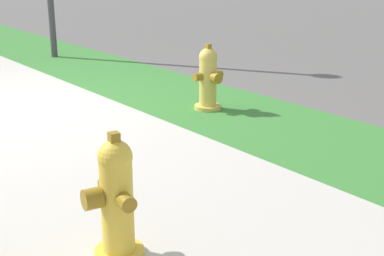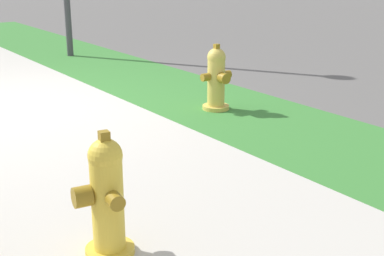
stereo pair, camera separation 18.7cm
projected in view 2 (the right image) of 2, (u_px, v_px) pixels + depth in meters
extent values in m
plane|color=#5B5956|center=(18.00, 110.00, 6.15)|extent=(120.00, 120.00, 0.00)
cube|color=#BCB7AD|center=(18.00, 110.00, 6.14)|extent=(18.00, 2.40, 0.01)
cube|color=#387A33|center=(166.00, 87.00, 7.26)|extent=(18.00, 1.64, 0.01)
cylinder|color=gold|center=(110.00, 251.00, 3.15)|extent=(0.29, 0.29, 0.05)
cylinder|color=gold|center=(108.00, 203.00, 3.05)|extent=(0.19, 0.19, 0.57)
sphere|color=gold|center=(105.00, 156.00, 2.96)|extent=(0.20, 0.20, 0.20)
cube|color=olive|center=(104.00, 136.00, 2.93)|extent=(0.06, 0.06, 0.06)
cylinder|color=olive|center=(115.00, 201.00, 2.91)|extent=(0.10, 0.10, 0.09)
cylinder|color=olive|center=(99.00, 183.00, 3.15)|extent=(0.10, 0.10, 0.09)
cylinder|color=olive|center=(82.00, 197.00, 2.97)|extent=(0.13, 0.12, 0.12)
cylinder|color=gold|center=(216.00, 107.00, 6.17)|extent=(0.31, 0.31, 0.05)
cylinder|color=gold|center=(216.00, 82.00, 6.08)|extent=(0.20, 0.20, 0.56)
sphere|color=gold|center=(216.00, 57.00, 6.00)|extent=(0.21, 0.21, 0.21)
cube|color=olive|center=(217.00, 46.00, 5.96)|extent=(0.06, 0.06, 0.06)
cylinder|color=olive|center=(227.00, 74.00, 6.13)|extent=(0.09, 0.09, 0.09)
cylinder|color=olive|center=(206.00, 77.00, 5.99)|extent=(0.09, 0.09, 0.09)
cylinder|color=olive|center=(224.00, 78.00, 5.94)|extent=(0.11, 0.13, 0.12)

